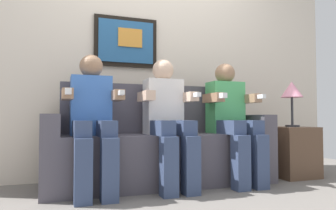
# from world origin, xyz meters

# --- Properties ---
(ground_plane) EXTENTS (5.73, 5.73, 0.00)m
(ground_plane) POSITION_xyz_m (0.00, 0.00, 0.00)
(ground_plane) COLOR #66605B
(back_wall_assembly) EXTENTS (4.41, 0.10, 2.60)m
(back_wall_assembly) POSITION_xyz_m (-0.01, 0.76, 1.30)
(back_wall_assembly) COLOR beige
(back_wall_assembly) RESTS_ON ground_plane
(couch) EXTENTS (2.01, 0.58, 0.90)m
(couch) POSITION_xyz_m (0.00, 0.33, 0.31)
(couch) COLOR #514C56
(couch) RESTS_ON ground_plane
(person_on_left) EXTENTS (0.46, 0.56, 1.11)m
(person_on_left) POSITION_xyz_m (-0.63, 0.16, 0.61)
(person_on_left) COLOR #3F72CC
(person_on_left) RESTS_ON ground_plane
(person_in_middle) EXTENTS (0.46, 0.56, 1.11)m
(person_in_middle) POSITION_xyz_m (0.00, 0.16, 0.61)
(person_in_middle) COLOR white
(person_in_middle) RESTS_ON ground_plane
(person_on_right) EXTENTS (0.46, 0.56, 1.11)m
(person_on_right) POSITION_xyz_m (0.63, 0.16, 0.61)
(person_on_right) COLOR #4CB266
(person_on_right) RESTS_ON ground_plane
(side_table_right) EXTENTS (0.40, 0.40, 0.50)m
(side_table_right) POSITION_xyz_m (1.35, 0.22, 0.25)
(side_table_right) COLOR brown
(side_table_right) RESTS_ON ground_plane
(table_lamp) EXTENTS (0.22, 0.22, 0.46)m
(table_lamp) POSITION_xyz_m (1.36, 0.22, 0.86)
(table_lamp) COLOR #333338
(table_lamp) RESTS_ON side_table_right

